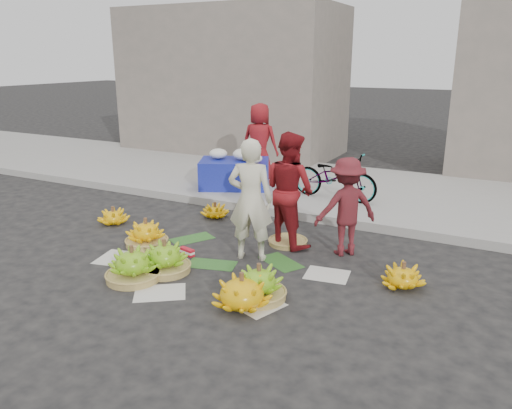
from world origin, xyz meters
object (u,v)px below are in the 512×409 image
at_px(banana_bunch_0, 146,234).
at_px(vendor_cream, 251,200).
at_px(banana_bunch_4, 259,284).
at_px(bicycle, 335,176).
at_px(flower_table, 235,172).

height_order(banana_bunch_0, vendor_cream, vendor_cream).
xyz_separation_m(banana_bunch_4, vendor_cream, (-0.65, 1.03, 0.66)).
bearing_deg(banana_bunch_0, vendor_cream, 10.13).
distance_m(banana_bunch_4, bicycle, 4.09).
bearing_deg(flower_table, vendor_cream, -81.08).
bearing_deg(banana_bunch_4, flower_table, 123.05).
relative_size(banana_bunch_4, flower_table, 0.39).
height_order(flower_table, bicycle, bicycle).
bearing_deg(banana_bunch_0, banana_bunch_4, -18.24).
xyz_separation_m(flower_table, bicycle, (2.09, 0.11, 0.11)).
distance_m(banana_bunch_0, bicycle, 3.77).
relative_size(flower_table, bicycle, 0.97).
height_order(banana_bunch_4, bicycle, bicycle).
distance_m(banana_bunch_0, flower_table, 3.22).
relative_size(banana_bunch_4, bicycle, 0.38).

